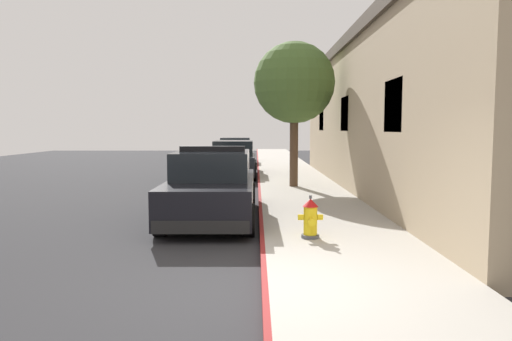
# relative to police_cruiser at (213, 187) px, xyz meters

# --- Properties ---
(ground_plane) EXTENTS (29.71, 60.00, 0.20)m
(ground_plane) POSITION_rel_police_cruiser_xyz_m (-3.50, 4.87, -0.84)
(ground_plane) COLOR #2B2B2D
(sidewalk_pavement) EXTENTS (2.70, 60.00, 0.15)m
(sidewalk_pavement) POSITION_rel_police_cruiser_xyz_m (2.50, 4.87, -0.67)
(sidewalk_pavement) COLOR #ADA89E
(sidewalk_pavement) RESTS_ON ground
(curb_painted_edge) EXTENTS (0.08, 60.00, 0.15)m
(curb_painted_edge) POSITION_rel_police_cruiser_xyz_m (1.10, 4.87, -0.67)
(curb_painted_edge) COLOR maroon
(curb_painted_edge) RESTS_ON ground
(storefront_building) EXTENTS (6.39, 19.86, 5.01)m
(storefront_building) POSITION_rel_police_cruiser_xyz_m (6.92, 4.70, 1.77)
(storefront_building) COLOR tan
(storefront_building) RESTS_ON ground
(police_cruiser) EXTENTS (1.94, 4.84, 1.68)m
(police_cruiser) POSITION_rel_police_cruiser_xyz_m (0.00, 0.00, 0.00)
(police_cruiser) COLOR black
(police_cruiser) RESTS_ON ground
(parked_car_silver_ahead) EXTENTS (1.94, 4.84, 1.56)m
(parked_car_silver_ahead) POSITION_rel_police_cruiser_xyz_m (0.03, 9.79, -0.00)
(parked_car_silver_ahead) COLOR black
(parked_car_silver_ahead) RESTS_ON ground
(parked_car_dark_far) EXTENTS (1.94, 4.84, 1.56)m
(parked_car_dark_far) POSITION_rel_police_cruiser_xyz_m (-0.19, 17.00, -0.00)
(parked_car_dark_far) COLOR #B2B5BA
(parked_car_dark_far) RESTS_ON ground
(fire_hydrant) EXTENTS (0.44, 0.40, 0.76)m
(fire_hydrant) POSITION_rel_police_cruiser_xyz_m (1.96, -2.51, -0.25)
(fire_hydrant) COLOR #4C4C51
(fire_hydrant) RESTS_ON sidewalk_pavement
(street_tree) EXTENTS (2.69, 2.69, 4.79)m
(street_tree) POSITION_rel_police_cruiser_xyz_m (2.26, 5.20, 2.83)
(street_tree) COLOR brown
(street_tree) RESTS_ON sidewalk_pavement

